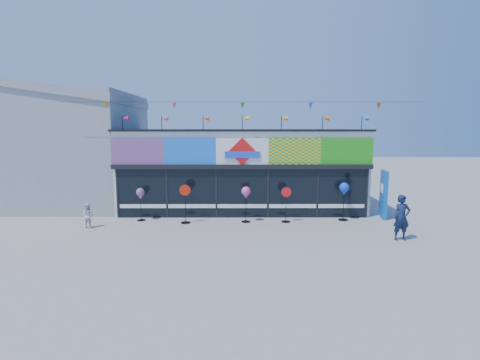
{
  "coord_description": "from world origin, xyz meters",
  "views": [
    {
      "loc": [
        -0.15,
        -13.71,
        4.16
      ],
      "look_at": [
        -0.11,
        2.0,
        1.97
      ],
      "focal_mm": 28.0,
      "sensor_mm": 36.0,
      "label": 1
    }
  ],
  "objects_px": {
    "adult_man": "(402,218)",
    "child": "(88,215)",
    "spinner_4": "(344,190)",
    "blue_sign": "(384,194)",
    "spinner_0": "(140,195)",
    "spinner_2": "(246,194)",
    "spinner_1": "(185,203)",
    "spinner_3": "(286,204)"
  },
  "relations": [
    {
      "from": "spinner_0",
      "to": "child",
      "type": "height_order",
      "value": "spinner_0"
    },
    {
      "from": "spinner_1",
      "to": "child",
      "type": "relative_size",
      "value": 1.65
    },
    {
      "from": "spinner_0",
      "to": "spinner_4",
      "type": "xyz_separation_m",
      "value": [
        9.18,
        0.04,
        0.19
      ]
    },
    {
      "from": "child",
      "to": "blue_sign",
      "type": "bearing_deg",
      "value": -155.43
    },
    {
      "from": "spinner_4",
      "to": "spinner_1",
      "type": "bearing_deg",
      "value": -175.91
    },
    {
      "from": "spinner_0",
      "to": "spinner_4",
      "type": "bearing_deg",
      "value": 0.23
    },
    {
      "from": "spinner_3",
      "to": "spinner_4",
      "type": "bearing_deg",
      "value": 7.11
    },
    {
      "from": "spinner_4",
      "to": "child",
      "type": "height_order",
      "value": "spinner_4"
    },
    {
      "from": "blue_sign",
      "to": "spinner_1",
      "type": "height_order",
      "value": "blue_sign"
    },
    {
      "from": "spinner_0",
      "to": "spinner_2",
      "type": "bearing_deg",
      "value": -3.42
    },
    {
      "from": "blue_sign",
      "to": "spinner_1",
      "type": "relative_size",
      "value": 1.3
    },
    {
      "from": "spinner_0",
      "to": "spinner_3",
      "type": "relative_size",
      "value": 0.95
    },
    {
      "from": "blue_sign",
      "to": "child",
      "type": "relative_size",
      "value": 2.14
    },
    {
      "from": "spinner_4",
      "to": "blue_sign",
      "type": "bearing_deg",
      "value": 13.78
    },
    {
      "from": "blue_sign",
      "to": "spinner_3",
      "type": "xyz_separation_m",
      "value": [
        -4.64,
        -0.82,
        -0.29
      ]
    },
    {
      "from": "adult_man",
      "to": "blue_sign",
      "type": "bearing_deg",
      "value": 75.07
    },
    {
      "from": "spinner_0",
      "to": "spinner_2",
      "type": "xyz_separation_m",
      "value": [
        4.74,
        -0.28,
        0.09
      ]
    },
    {
      "from": "spinner_3",
      "to": "spinner_4",
      "type": "distance_m",
      "value": 2.73
    },
    {
      "from": "blue_sign",
      "to": "spinner_2",
      "type": "bearing_deg",
      "value": -161.8
    },
    {
      "from": "blue_sign",
      "to": "child",
      "type": "xyz_separation_m",
      "value": [
        -13.08,
        -1.72,
        -0.6
      ]
    },
    {
      "from": "spinner_0",
      "to": "spinner_2",
      "type": "distance_m",
      "value": 4.75
    },
    {
      "from": "spinner_0",
      "to": "spinner_3",
      "type": "height_order",
      "value": "spinner_3"
    },
    {
      "from": "spinner_4",
      "to": "child",
      "type": "xyz_separation_m",
      "value": [
        -11.09,
        -1.23,
        -0.86
      ]
    },
    {
      "from": "spinner_2",
      "to": "adult_man",
      "type": "relative_size",
      "value": 0.93
    },
    {
      "from": "adult_man",
      "to": "child",
      "type": "xyz_separation_m",
      "value": [
        -12.41,
        1.82,
        -0.34
      ]
    },
    {
      "from": "child",
      "to": "spinner_1",
      "type": "bearing_deg",
      "value": -152.61
    },
    {
      "from": "blue_sign",
      "to": "spinner_4",
      "type": "relative_size",
      "value": 1.29
    },
    {
      "from": "spinner_1",
      "to": "spinner_2",
      "type": "xyz_separation_m",
      "value": [
        2.67,
        0.19,
        0.38
      ]
    },
    {
      "from": "blue_sign",
      "to": "spinner_0",
      "type": "distance_m",
      "value": 11.18
    },
    {
      "from": "spinner_0",
      "to": "child",
      "type": "bearing_deg",
      "value": -147.99
    },
    {
      "from": "spinner_2",
      "to": "adult_man",
      "type": "distance_m",
      "value": 6.38
    },
    {
      "from": "blue_sign",
      "to": "spinner_2",
      "type": "relative_size",
      "value": 1.39
    },
    {
      "from": "blue_sign",
      "to": "spinner_4",
      "type": "height_order",
      "value": "blue_sign"
    },
    {
      "from": "adult_man",
      "to": "child",
      "type": "height_order",
      "value": "adult_man"
    },
    {
      "from": "spinner_3",
      "to": "spinner_1",
      "type": "bearing_deg",
      "value": -177.73
    },
    {
      "from": "spinner_0",
      "to": "spinner_2",
      "type": "height_order",
      "value": "spinner_2"
    },
    {
      "from": "spinner_1",
      "to": "spinner_3",
      "type": "relative_size",
      "value": 1.09
    },
    {
      "from": "blue_sign",
      "to": "adult_man",
      "type": "distance_m",
      "value": 3.61
    },
    {
      "from": "spinner_3",
      "to": "child",
      "type": "xyz_separation_m",
      "value": [
        -8.44,
        -0.9,
        -0.31
      ]
    },
    {
      "from": "spinner_0",
      "to": "spinner_1",
      "type": "xyz_separation_m",
      "value": [
        2.08,
        -0.47,
        -0.29
      ]
    },
    {
      "from": "blue_sign",
      "to": "adult_man",
      "type": "xyz_separation_m",
      "value": [
        -0.67,
        -3.54,
        -0.26
      ]
    },
    {
      "from": "spinner_3",
      "to": "adult_man",
      "type": "xyz_separation_m",
      "value": [
        3.96,
        -2.72,
        0.02
      ]
    }
  ]
}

